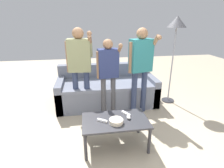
% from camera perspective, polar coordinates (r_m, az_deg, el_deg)
% --- Properties ---
extents(ground_plane, '(12.00, 12.00, 0.00)m').
position_cam_1_polar(ground_plane, '(2.95, 1.11, -17.04)').
color(ground_plane, tan).
extents(couch, '(2.10, 0.95, 0.81)m').
position_cam_1_polar(couch, '(3.95, -1.69, -1.89)').
color(couch, slate).
rests_on(couch, ground).
extents(coffee_table, '(0.94, 0.55, 0.43)m').
position_cam_1_polar(coffee_table, '(2.61, 1.04, -12.41)').
color(coffee_table, '#2D2D33').
rests_on(coffee_table, ground).
extents(snack_bowl, '(0.19, 0.19, 0.06)m').
position_cam_1_polar(snack_bowl, '(2.50, 1.35, -11.84)').
color(snack_bowl, beige).
rests_on(snack_bowl, coffee_table).
extents(game_remote_nunchuk, '(0.06, 0.09, 0.05)m').
position_cam_1_polar(game_remote_nunchuk, '(2.61, 5.33, -10.53)').
color(game_remote_nunchuk, white).
rests_on(game_remote_nunchuk, coffee_table).
extents(floor_lamp, '(0.38, 0.38, 1.84)m').
position_cam_1_polar(floor_lamp, '(3.94, 19.96, 16.67)').
color(floor_lamp, '#2D2D33').
rests_on(floor_lamp, ground).
extents(player_left, '(0.48, 0.35, 1.64)m').
position_cam_1_polar(player_left, '(3.34, -10.29, 6.98)').
color(player_left, '#2D3856').
rests_on(player_left, ground).
extents(player_center, '(0.45, 0.29, 1.45)m').
position_cam_1_polar(player_center, '(3.27, -1.24, 4.83)').
color(player_center, '#47474C').
rests_on(player_center, ground).
extents(player_right, '(0.53, 0.37, 1.64)m').
position_cam_1_polar(player_right, '(3.34, 9.16, 6.98)').
color(player_right, '#2D3856').
rests_on(player_right, ground).
extents(game_remote_wand_near, '(0.12, 0.16, 0.03)m').
position_cam_1_polar(game_remote_wand_near, '(2.71, 4.49, -9.43)').
color(game_remote_wand_near, white).
rests_on(game_remote_wand_near, coffee_table).
extents(game_remote_wand_far, '(0.15, 0.11, 0.03)m').
position_cam_1_polar(game_remote_wand_far, '(2.54, -3.17, -11.60)').
color(game_remote_wand_far, white).
rests_on(game_remote_wand_far, coffee_table).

